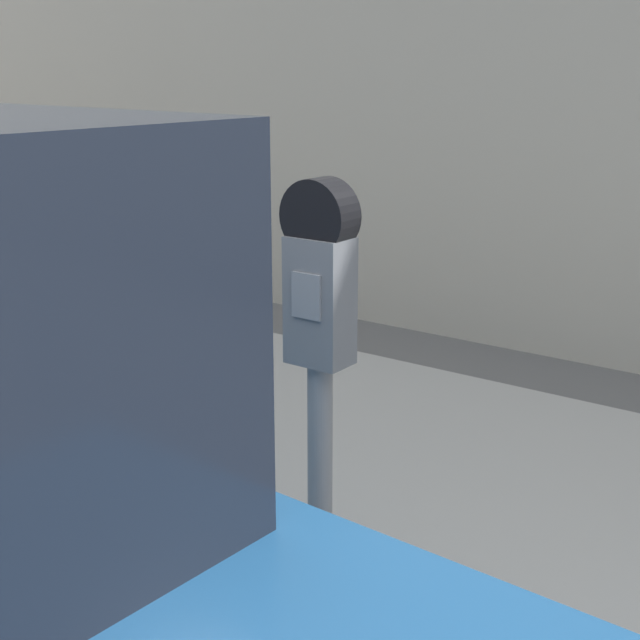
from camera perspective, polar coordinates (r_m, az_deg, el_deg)
The scene contains 2 objects.
sidewalk at distance 3.72m, azimuth 13.04°, elevation -13.43°, with size 24.00×2.80×0.15m.
parking_meter at distance 2.56m, azimuth -0.00°, elevation -1.47°, with size 0.21×0.13×1.44m.
Camera 1 is at (1.19, -0.83, 1.88)m, focal length 50.00 mm.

